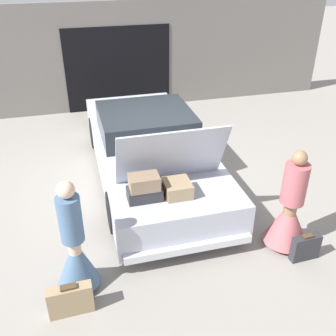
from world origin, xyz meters
name	(u,v)px	position (x,y,z in m)	size (l,w,h in m)	color
ground_plane	(150,175)	(0.00, 0.00, 0.00)	(40.00, 40.00, 0.00)	gray
garage_wall_back	(117,58)	(0.00, 3.87, 1.39)	(12.00, 0.14, 2.80)	slate
car	(149,149)	(0.00, 0.01, 0.58)	(2.02, 5.15, 1.77)	#B2B7C6
person_left	(75,252)	(-1.55, -2.60, 0.60)	(0.56, 0.56, 1.66)	beige
person_right	(289,214)	(1.55, -2.53, 0.57)	(0.66, 0.66, 1.61)	#997051
suitcase_beside_left_person	(71,300)	(-1.68, -3.02, 0.21)	(0.56, 0.17, 0.45)	#9E8460
suitcase_beside_right_person	(305,248)	(1.66, -2.90, 0.20)	(0.43, 0.15, 0.43)	#2D2D33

